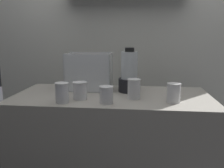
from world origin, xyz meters
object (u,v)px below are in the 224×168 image
object	(u,v)px
carrot_display_bin	(89,78)
blender_pitcher	(129,74)
juice_cup_pomegranate_right	(134,90)
juice_cup_orange_left	(80,92)
juice_cup_mango_far_left	(62,93)
juice_cup_orange_middle	(106,96)
juice_cup_pomegranate_far_right	(174,94)

from	to	relation	value
carrot_display_bin	blender_pitcher	size ratio (longest dim) A/B	1.05
carrot_display_bin	juice_cup_pomegranate_right	bearing A→B (deg)	-34.77
carrot_display_bin	juice_cup_orange_left	world-z (taller)	carrot_display_bin
juice_cup_mango_far_left	blender_pitcher	bearing A→B (deg)	40.02
juice_cup_orange_middle	carrot_display_bin	bearing A→B (deg)	116.17
juice_cup_pomegranate_far_right	juice_cup_orange_left	bearing A→B (deg)	178.91
juice_cup_mango_far_left	juice_cup_pomegranate_far_right	distance (m)	0.71
blender_pitcher	juice_cup_orange_middle	xyz separation A→B (m)	(-0.13, -0.33, -0.09)
juice_cup_orange_left	juice_cup_pomegranate_far_right	xyz separation A→B (m)	(0.61, -0.01, 0.00)
blender_pitcher	juice_cup_mango_far_left	bearing A→B (deg)	-139.98
juice_cup_orange_left	juice_cup_pomegranate_right	bearing A→B (deg)	8.74
blender_pitcher	juice_cup_pomegranate_right	distance (m)	0.21
blender_pitcher	juice_cup_orange_left	bearing A→B (deg)	-141.75
carrot_display_bin	juice_cup_mango_far_left	size ratio (longest dim) A/B	2.68
blender_pitcher	juice_cup_pomegranate_far_right	size ratio (longest dim) A/B	2.67
juice_cup_orange_middle	juice_cup_pomegranate_right	xyz separation A→B (m)	(0.17, 0.13, 0.01)
juice_cup_pomegranate_right	juice_cup_pomegranate_far_right	xyz separation A→B (m)	(0.25, -0.07, -0.00)
juice_cup_pomegranate_right	juice_cup_pomegranate_far_right	world-z (taller)	juice_cup_pomegranate_right
juice_cup_mango_far_left	juice_cup_orange_left	xyz separation A→B (m)	(0.09, 0.09, -0.01)
carrot_display_bin	juice_cup_orange_left	size ratio (longest dim) A/B	2.97
juice_cup_orange_left	carrot_display_bin	bearing A→B (deg)	89.87
juice_cup_orange_left	juice_cup_pomegranate_far_right	bearing A→B (deg)	-1.09
blender_pitcher	juice_cup_pomegranate_right	size ratio (longest dim) A/B	2.47
juice_cup_orange_middle	blender_pitcher	bearing A→B (deg)	68.34
blender_pitcher	juice_cup_pomegranate_far_right	distance (m)	0.40
juice_cup_orange_left	juice_cup_pomegranate_far_right	world-z (taller)	juice_cup_pomegranate_far_right
juice_cup_mango_far_left	carrot_display_bin	bearing A→B (deg)	76.75
blender_pitcher	juice_cup_mango_far_left	size ratio (longest dim) A/B	2.56
blender_pitcher	juice_cup_pomegranate_right	xyz separation A→B (m)	(0.04, -0.20, -0.08)
carrot_display_bin	juice_cup_pomegranate_right	size ratio (longest dim) A/B	2.58
juice_cup_orange_left	juice_cup_mango_far_left	bearing A→B (deg)	-134.55
carrot_display_bin	blender_pitcher	distance (m)	0.32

